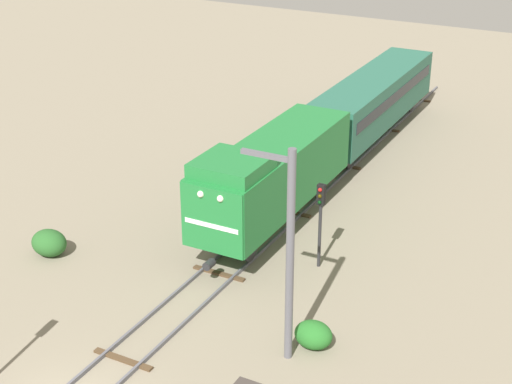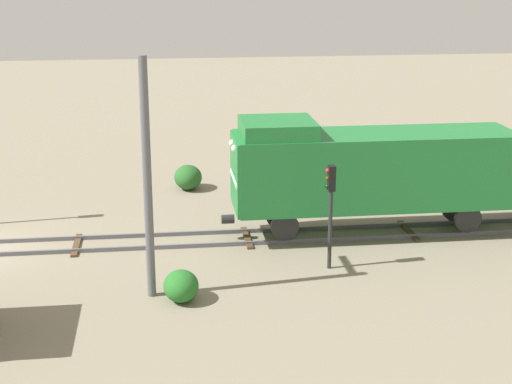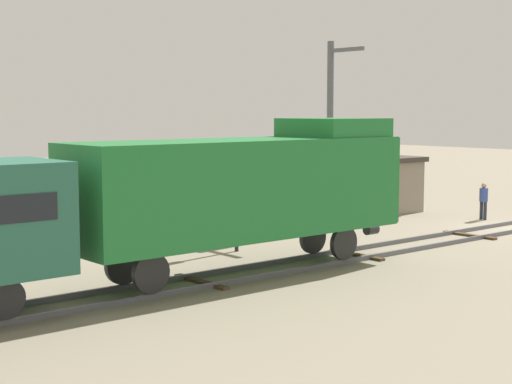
# 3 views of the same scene
# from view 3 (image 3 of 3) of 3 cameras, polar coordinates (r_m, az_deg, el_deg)

# --- Properties ---
(locomotive) EXTENTS (2.90, 11.60, 4.60)m
(locomotive) POSITION_cam_3_polar(r_m,az_deg,el_deg) (23.68, -0.61, 0.51)
(locomotive) COLOR #1E7233
(locomotive) RESTS_ON railway_track
(traffic_signal_mid) EXTENTS (0.32, 0.34, 3.80)m
(traffic_signal_mid) POSITION_cam_3_polar(r_m,az_deg,el_deg) (27.75, -1.42, 1.08)
(traffic_signal_mid) COLOR #262628
(traffic_signal_mid) RESTS_ON ground
(worker_near_track) EXTENTS (0.38, 0.38, 1.70)m
(worker_near_track) POSITION_cam_3_polar(r_m,az_deg,el_deg) (37.43, 16.22, -0.44)
(worker_near_track) COLOR #262B38
(worker_near_track) RESTS_ON ground
(catenary_mast) EXTENTS (1.94, 0.28, 7.87)m
(catenary_mast) POSITION_cam_3_polar(r_m,az_deg,el_deg) (33.04, 5.48, 4.49)
(catenary_mast) COLOR #595960
(catenary_mast) RESTS_ON ground
(relay_hut) EXTENTS (3.50, 2.90, 2.74)m
(relay_hut) POSITION_cam_3_polar(r_m,az_deg,el_deg) (39.54, 9.15, 0.63)
(relay_hut) COLOR gray
(relay_hut) RESTS_ON ground
(bush_near) EXTENTS (1.40, 1.14, 1.02)m
(bush_near) POSITION_cam_3_polar(r_m,az_deg,el_deg) (33.10, 3.52, -1.88)
(bush_near) COLOR #256B26
(bush_near) RESTS_ON ground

